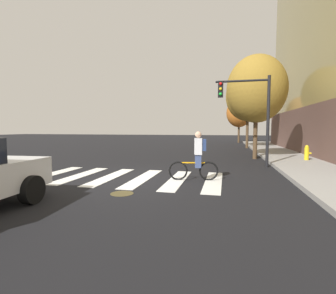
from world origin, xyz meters
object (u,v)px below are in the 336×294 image
Objects in this scene: manhole_cover at (122,193)px; street_tree_near at (256,89)px; street_tree_far at (239,113)px; street_tree_mid at (248,96)px; traffic_light_near at (250,105)px; fire_hydrant at (307,153)px; cyclist at (197,156)px.

street_tree_near is (4.45, 9.08, 4.05)m from manhole_cover.
street_tree_mid is at bearing -88.01° from street_tree_far.
manhole_cover is 7.64m from traffic_light_near.
fire_hydrant is at bearing -25.37° from street_tree_near.
traffic_light_near reaches higher than fire_hydrant.
manhole_cover is 0.12× the size of street_tree_far.
cyclist is 0.24× the size of street_tree_mid.
street_tree_mid is at bearing 88.50° from street_tree_near.
manhole_cover is 0.38× the size of cyclist.
cyclist is 16.02m from street_tree_mid.
street_tree_far is at bearing 97.82° from fire_hydrant.
street_tree_far reaches higher than traffic_light_near.
fire_hydrant reaches higher than manhole_cover.
street_tree_far is (2.55, 24.10, 2.89)m from cyclist.
manhole_cover is at bearing -104.94° from street_tree_mid.
street_tree_far reaches higher than fire_hydrant.
traffic_light_near is at bearing -91.53° from street_tree_far.
street_tree_mid is (0.22, 8.42, 0.65)m from street_tree_near.
traffic_light_near reaches higher than manhole_cover.
cyclist is 4.71m from traffic_light_near.
street_tree_near is at bearing -91.50° from street_tree_mid.
cyclist is at bearing -118.12° from traffic_light_near.
street_tree_near is 1.09× the size of street_tree_far.
traffic_light_near is 4.32m from fire_hydrant.
street_tree_mid is at bearing 75.06° from manhole_cover.
cyclist is at bearing -131.65° from fire_hydrant.
traffic_light_near is at bearing -147.51° from fire_hydrant.
street_tree_far reaches higher than manhole_cover.
street_tree_far is (-0.09, 17.23, -0.32)m from street_tree_near.
street_tree_mid reaches higher than cyclist.
street_tree_mid is (4.67, 17.50, 4.71)m from manhole_cover.
street_tree_mid is (0.85, 11.53, 1.85)m from traffic_light_near.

